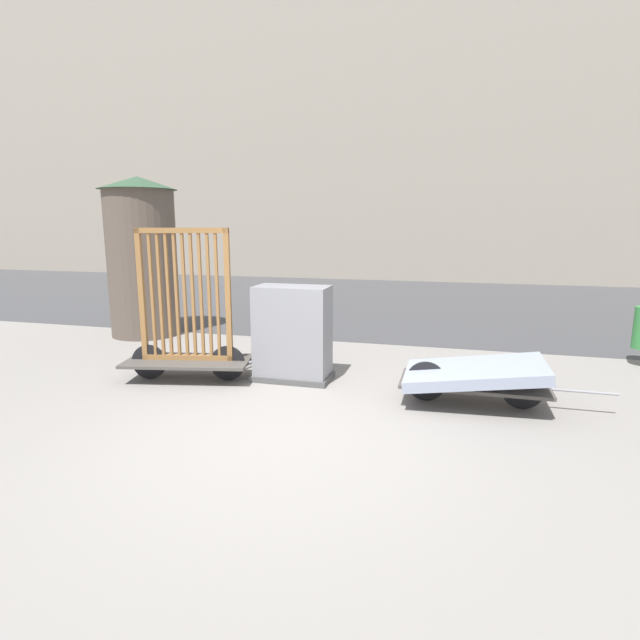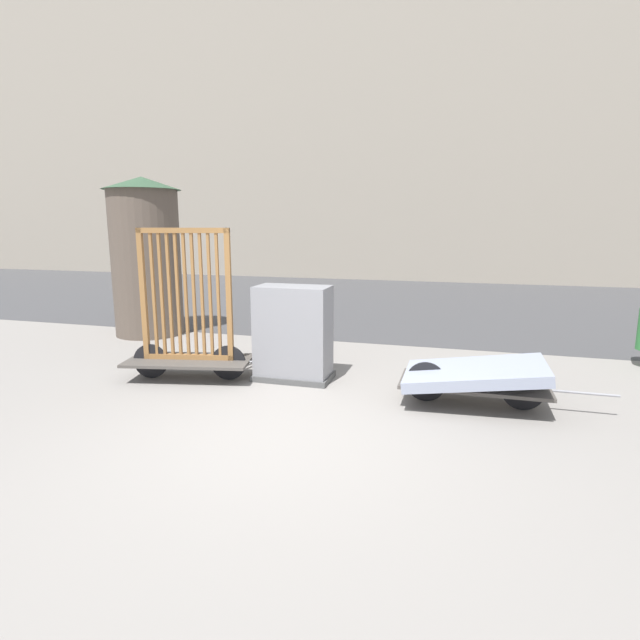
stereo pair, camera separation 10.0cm
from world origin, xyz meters
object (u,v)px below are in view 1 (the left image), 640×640
(bike_cart_with_mattress, at_px, (474,375))
(utility_cabinet, at_px, (293,336))
(advertising_column, at_px, (142,256))
(bike_cart_with_bedframe, at_px, (187,332))

(bike_cart_with_mattress, distance_m, utility_cabinet, 2.43)
(bike_cart_with_mattress, height_order, advertising_column, advertising_column)
(utility_cabinet, height_order, advertising_column, advertising_column)
(utility_cabinet, bearing_deg, bike_cart_with_mattress, -9.25)
(advertising_column, bearing_deg, bike_cart_with_mattress, -21.67)
(bike_cart_with_mattress, relative_size, advertising_column, 0.80)
(bike_cart_with_mattress, xyz_separation_m, advertising_column, (-6.07, 2.41, 1.16))
(bike_cart_with_bedframe, bearing_deg, advertising_column, 122.01)
(advertising_column, bearing_deg, utility_cabinet, -28.80)
(bike_cart_with_mattress, distance_m, advertising_column, 6.63)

